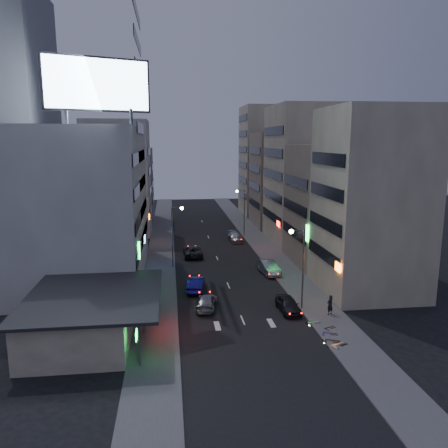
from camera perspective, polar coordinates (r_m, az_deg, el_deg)
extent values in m
plane|color=black|center=(38.20, 3.48, -14.77)|extent=(180.00, 180.00, 0.00)
cube|color=#4C4C4F|center=(65.93, -8.23, -3.70)|extent=(4.00, 120.00, 0.12)
cube|color=#4C4C4F|center=(67.49, 5.50, -3.30)|extent=(4.00, 120.00, 0.12)
cube|color=beige|center=(39.45, -17.93, -11.59)|extent=(8.00, 12.00, 3.60)
cube|color=black|center=(38.59, -16.62, -8.93)|extent=(11.00, 13.00, 0.25)
cube|color=black|center=(38.33, -10.43, -9.81)|extent=(0.12, 4.00, 0.90)
cube|color=#FF1E14|center=(38.33, -10.31, -9.81)|extent=(0.04, 3.70, 0.70)
cube|color=silver|center=(55.36, -18.02, 2.53)|extent=(14.00, 24.00, 18.00)
cube|color=gray|center=(60.08, -26.53, 10.21)|extent=(10.00, 14.00, 34.00)
cube|color=beige|center=(49.69, 18.59, 2.76)|extent=(10.00, 11.00, 20.00)
cube|color=gray|center=(60.60, 14.24, 2.45)|extent=(11.00, 12.00, 16.00)
cube|color=beige|center=(72.32, 10.24, 6.32)|extent=(10.00, 14.00, 22.00)
cube|color=silver|center=(79.61, -13.68, 5.86)|extent=(11.00, 10.00, 20.00)
cube|color=gray|center=(92.76, -13.03, 5.01)|extent=(12.00, 10.00, 15.00)
cube|color=gray|center=(86.99, 7.58, 5.81)|extent=(11.00, 12.00, 18.00)
cube|color=beige|center=(100.48, 5.87, 8.23)|extent=(12.00, 12.00, 24.00)
cylinder|color=#595B60|center=(44.90, -19.88, 13.09)|extent=(0.30, 0.30, 1.50)
cylinder|color=#595B60|center=(44.02, -12.03, 13.54)|extent=(0.30, 0.30, 1.50)
cube|color=black|center=(44.61, -16.21, 17.13)|extent=(9.52, 3.75, 5.00)
cube|color=#BFE2FF|center=(44.40, -16.15, 17.16)|extent=(9.04, 3.34, 4.60)
cylinder|color=#595B60|center=(43.63, 10.28, -5.82)|extent=(0.16, 0.16, 8.00)
cylinder|color=#595B60|center=(42.48, 9.56, -0.82)|extent=(1.40, 0.10, 0.10)
sphere|color=#FFD88C|center=(42.33, 8.78, -0.98)|extent=(0.44, 0.44, 0.44)
cylinder|color=#595B60|center=(57.19, -6.77, -1.73)|extent=(0.16, 0.16, 8.00)
cylinder|color=#595B60|center=(56.48, -6.15, 2.15)|extent=(1.40, 0.10, 0.10)
sphere|color=#FFD88C|center=(56.50, -5.54, 2.06)|extent=(0.44, 0.44, 0.44)
cylinder|color=#595B60|center=(75.95, 2.66, 1.46)|extent=(0.16, 0.16, 8.00)
cylinder|color=#595B60|center=(75.29, 2.16, 4.38)|extent=(1.40, 0.10, 0.10)
sphere|color=#FFD88C|center=(75.21, 1.71, 4.30)|extent=(0.44, 0.44, 0.44)
imported|color=#242328|center=(43.85, 8.38, -10.34)|extent=(1.94, 4.42, 1.48)
imported|color=#9C9FA4|center=(55.37, 5.81, -5.66)|extent=(2.41, 5.19, 1.65)
imported|color=#2B2B31|center=(63.40, -4.09, -3.54)|extent=(2.63, 5.60, 1.55)
imported|color=#A3A4AB|center=(72.67, 1.49, -1.69)|extent=(2.18, 5.09, 1.46)
imported|color=navy|center=(49.20, -3.69, -7.78)|extent=(2.36, 5.07, 1.61)
imported|color=#94959C|center=(44.28, -2.30, -10.11)|extent=(2.74, 4.87, 1.33)
imported|color=black|center=(43.52, 13.67, -10.22)|extent=(0.84, 0.74, 1.93)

